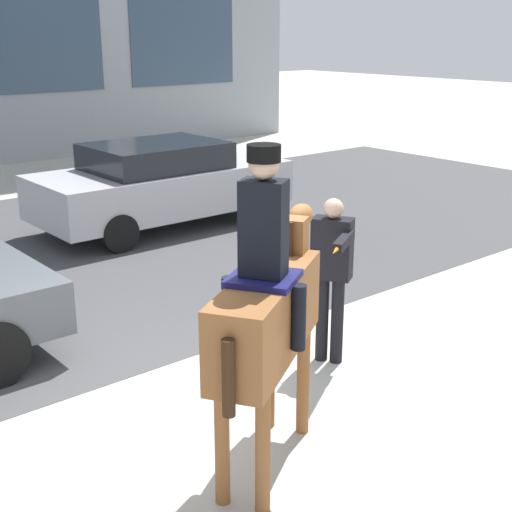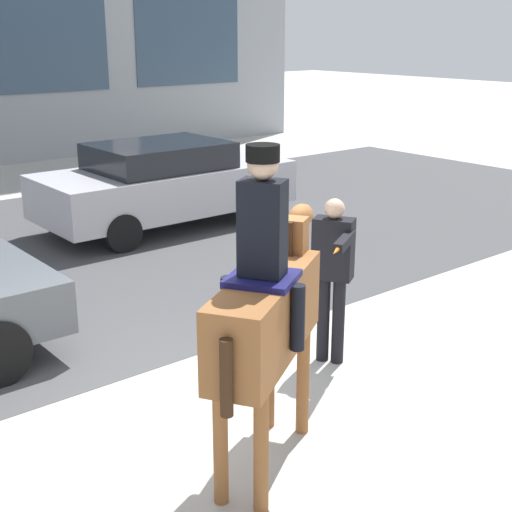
% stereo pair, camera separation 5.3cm
% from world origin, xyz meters
% --- Properties ---
extents(ground_plane, '(80.00, 80.00, 0.00)m').
position_xyz_m(ground_plane, '(0.00, 0.00, 0.00)').
color(ground_plane, '#B2AFA8').
extents(mounted_horse_lead, '(1.79, 1.28, 2.58)m').
position_xyz_m(mounted_horse_lead, '(-0.07, -1.48, 1.34)').
color(mounted_horse_lead, brown).
rests_on(mounted_horse_lead, ground_plane).
extents(pedestrian_bystander, '(0.73, 0.76, 1.75)m').
position_xyz_m(pedestrian_bystander, '(1.62, -0.50, 1.03)').
color(pedestrian_bystander, black).
rests_on(pedestrian_bystander, ground_plane).
extents(street_car_far_lane, '(4.44, 1.98, 1.48)m').
position_xyz_m(street_car_far_lane, '(3.21, 5.21, 0.78)').
color(street_car_far_lane, '#B7B7BC').
rests_on(street_car_far_lane, ground_plane).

